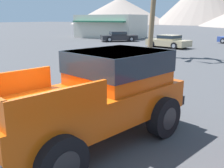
% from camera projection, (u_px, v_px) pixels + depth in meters
% --- Properties ---
extents(ground_plane, '(320.00, 320.00, 0.00)m').
position_uv_depth(ground_plane, '(61.00, 145.00, 5.98)').
color(ground_plane, '#424244').
extents(orange_pickup_truck, '(3.25, 5.34, 2.05)m').
position_uv_depth(orange_pickup_truck, '(100.00, 91.00, 6.08)').
color(orange_pickup_truck, '#CC4C0C').
rests_on(orange_pickup_truck, ground_plane).
extents(parked_car_tan, '(4.56, 2.88, 1.23)m').
position_uv_depth(parked_car_tan, '(168.00, 41.00, 25.61)').
color(parked_car_tan, tan).
rests_on(parked_car_tan, ground_plane).
extents(parked_car_dark, '(4.44, 4.36, 1.21)m').
position_uv_depth(parked_car_dark, '(119.00, 36.00, 32.48)').
color(parked_car_dark, '#232328').
rests_on(parked_car_dark, ground_plane).
extents(storefront_building, '(9.30, 6.64, 3.29)m').
position_uv_depth(storefront_building, '(111.00, 26.00, 38.87)').
color(storefront_building, beige).
rests_on(storefront_building, ground_plane).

